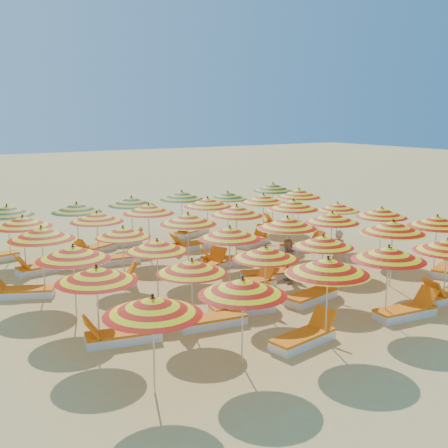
{
  "coord_description": "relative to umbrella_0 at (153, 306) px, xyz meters",
  "views": [
    {
      "loc": [
        -9.55,
        -14.79,
        5.19
      ],
      "look_at": [
        0.0,
        0.5,
        1.6
      ],
      "focal_mm": 45.0,
      "sensor_mm": 36.0,
      "label": 1
    }
  ],
  "objects": [
    {
      "name": "ground",
      "position": [
        5.49,
        5.83,
        -1.72
      ],
      "size": [
        120.0,
        120.0,
        0.0
      ],
      "primitive_type": "plane",
      "color": "#DAB261",
      "rests_on": "ground"
    },
    {
      "name": "umbrella_0",
      "position": [
        0.0,
        0.0,
        0.0
      ],
      "size": [
        2.38,
        2.38,
        1.96
      ],
      "color": "silver",
      "rests_on": "ground"
    },
    {
      "name": "umbrella_1",
      "position": [
        2.05,
        0.11,
        -0.01
      ],
      "size": [
        2.24,
        2.24,
        1.95
      ],
      "color": "silver",
      "rests_on": "ground"
    },
    {
      "name": "umbrella_2",
      "position": [
        4.36,
        0.11,
        0.08
      ],
      "size": [
        2.31,
        2.31,
        2.05
      ],
      "color": "silver",
      "rests_on": "ground"
    },
    {
      "name": "umbrella_3",
      "position": [
        6.63,
        0.38,
        0.01
      ],
      "size": [
        1.91,
        1.91,
        1.97
      ],
      "color": "silver",
      "rests_on": "ground"
    },
    {
      "name": "umbrella_4",
      "position": [
        8.81,
        0.29,
        -0.04
      ],
      "size": [
        2.36,
        2.36,
        1.91
      ],
      "color": "silver",
      "rests_on": "ground"
    },
    {
      "name": "umbrella_6",
      "position": [
        -0.15,
        2.61,
        -0.03
      ],
      "size": [
        2.12,
        2.12,
        1.93
      ],
      "color": "silver",
      "rests_on": "ground"
    },
    {
      "name": "umbrella_7",
      "position": [
        2.1,
        2.34,
        -0.12
      ],
      "size": [
        2.27,
        2.27,
        1.82
      ],
      "color": "silver",
      "rests_on": "ground"
    },
    {
      "name": "umbrella_8",
      "position": [
        4.33,
        2.43,
        -0.1
      ],
      "size": [
        2.17,
        2.17,
        1.84
      ],
      "color": "silver",
      "rests_on": "ground"
    },
    {
      "name": "umbrella_9",
      "position": [
        6.5,
        2.65,
        -0.1
      ],
      "size": [
        2.0,
        2.0,
        1.84
      ],
      "color": "silver",
      "rests_on": "ground"
    },
    {
      "name": "umbrella_10",
      "position": [
        8.88,
        2.25,
        0.12
      ],
      "size": [
        2.24,
        2.24,
        2.09
      ],
      "color": "silver",
      "rests_on": "ground"
    },
    {
      "name": "umbrella_11",
      "position": [
        11.08,
        2.37,
        0.04
      ],
      "size": [
        2.29,
        2.29,
        2.0
      ],
      "color": "silver",
      "rests_on": "ground"
    },
    {
      "name": "umbrella_12",
      "position": [
        -0.06,
        4.56,
        0.03
      ],
      "size": [
        2.2,
        2.2,
        2.0
      ],
      "color": "silver",
      "rests_on": "ground"
    },
    {
      "name": "umbrella_13",
      "position": [
        2.29,
        4.66,
        -0.1
      ],
      "size": [
        2.15,
        2.15,
        1.84
      ],
      "color": "silver",
      "rests_on": "ground"
    },
    {
      "name": "umbrella_14",
      "position": [
        4.55,
        4.51,
        0.02
      ],
      "size": [
        2.47,
        2.47,
        1.98
      ],
      "color": "silver",
      "rests_on": "ground"
    },
    {
      "name": "umbrella_15",
      "position": [
        6.77,
        4.62,
        0.07
      ],
      "size": [
        1.97,
        1.97,
        2.04
      ],
      "color": "silver",
      "rests_on": "ground"
    },
    {
      "name": "umbrella_16",
      "position": [
        8.87,
        4.85,
        -0.01
      ],
      "size": [
        2.35,
        2.35,
        1.95
      ],
      "color": "silver",
      "rests_on": "ground"
    },
    {
      "name": "umbrella_17",
      "position": [
        11.13,
        4.74,
        -0.03
      ],
      "size": [
        1.86,
        1.86,
        1.92
      ],
      "color": "silver",
      "rests_on": "ground"
    },
    {
      "name": "umbrella_18",
      "position": [
        -0.24,
        6.87,
        0.11
      ],
      "size": [
        2.11,
        2.11,
        2.09
      ],
      "color": "silver",
      "rests_on": "ground"
    },
    {
      "name": "umbrella_19",
      "position": [
        2.21,
        6.92,
        -0.13
      ],
      "size": [
        2.21,
        2.21,
        1.81
      ],
      "color": "silver",
      "rests_on": "ground"
    },
    {
      "name": "umbrella_20",
      "position": [
        4.38,
        6.74,
        0.09
      ],
      "size": [
        2.46,
        2.46,
        2.06
      ],
      "color": "silver",
      "rests_on": "ground"
    },
    {
      "name": "umbrella_21",
      "position": [
        6.51,
        7.15,
        0.1
      ],
      "size": [
        2.14,
        2.14,
        2.08
      ],
      "color": "silver",
      "rests_on": "ground"
    },
    {
      "name": "umbrella_22",
      "position": [
        9.05,
        7.15,
        0.1
      ],
      "size": [
        2.5,
        2.5,
        2.07
      ],
      "color": "silver",
      "rests_on": "ground"
    },
    {
      "name": "umbrella_23",
      "position": [
        11.09,
        6.95,
        -0.14
      ],
      "size": [
        1.78,
        1.78,
        1.8
      ],
      "color": "silver",
      "rests_on": "ground"
    },
    {
      "name": "umbrella_24",
      "position": [
        -0.19,
        9.43,
        0.03
      ],
      "size": [
        2.47,
        2.47,
        1.99
      ],
      "color": "silver",
      "rests_on": "ground"
    },
    {
      "name": "umbrella_25",
      "position": [
        2.2,
        9.25,
        -0.02
      ],
      "size": [
        2.33,
        2.33,
        1.93
      ],
      "color": "silver",
      "rests_on": "ground"
    },
    {
      "name": "umbrella_26",
      "position": [
        4.18,
        9.38,
        0.06
      ],
      "size": [
        2.49,
        2.49,
        2.03
      ],
      "color": "silver",
      "rests_on": "ground"
    },
    {
      "name": "umbrella_27",
      "position": [
        6.65,
        9.37,
        0.09
      ],
      "size": [
        2.07,
        2.07,
        2.06
      ],
      "color": "silver",
      "rests_on": "ground"
    },
    {
      "name": "umbrella_28",
      "position": [
        9.05,
        9.05,
        0.07
      ],
      "size": [
        2.49,
        2.49,
        2.04
      ],
      "color": "silver",
      "rests_on": "ground"
    },
    {
      "name": "umbrella_29",
      "position": [
        11.18,
        9.42,
        0.1
      ],
      "size": [
        2.05,
        2.05,
        2.07
      ],
      "color": "silver",
      "rests_on": "ground"
    },
    {
      "name": "umbrella_30",
      "position": [
        -0.24,
        11.56,
        0.08
      ],
      "size": [
        1.97,
        1.97,
        2.05
      ],
      "color": "silver",
      "rests_on": "ground"
    },
    {
      "name": "umbrella_31",
      "position": [
        2.15,
        11.29,
        0.01
      ],
      "size": [
        2.32,
        2.32,
        1.97
      ],
      "color": "silver",
      "rests_on": "ground"
    },
    {
      "name": "umbrella_32",
      "position": [
        4.49,
        11.68,
        0.01
      ],
      "size": [
        2.43,
        2.43,
        1.97
      ],
      "color": "silver",
      "rests_on": "ground"
    },
    {
      "name": "umbrella_33",
      "position": [
        6.72,
        11.61,
        0.07
      ],
      "size": [
        2.39,
        2.39,
        2.04
      ],
      "color": "silver",
      "rests_on": "ground"
    },
    {
      "name": "umbrella_34",
      "position": [
        8.92,
        11.52,
        -0.09
      ],
      "size": [
        2.27,
        2.27,
        1.86
      ],
      "color": "silver",
      "rests_on": "ground"
    },
    {
      "name": "umbrella_35",
      "position": [
        11.25,
        11.34,
        0.12
      ],
      "size": [
        2.62,
        2.62,
        2.09
      ],
      "color": "silver",
      "rests_on": "ground"
    },
    {
      "name": "lounger_0",
      "position": [
        3.86,
        0.27,
        -1.57
      ],
      "size": [
        1.81,
        0.87,
        0.69
      ],
      "rotation": [
        0.0,
        0.0,
        0.17
      ],
      "color": "white",
      "rests_on": "ground"
    },
    {
      "name": "lounger_1",
      "position": [
        7.23,
        0.21,
        -1.57
      ],
      "size": [
        1.78,
        0.76,
        0.69
      ],
      "rotation": [
        0.0,
        0.0,
        -0.1
      ],
      "color": "white",
      "rests_on": "ground"
    },
    {
      "name": "lounger_4",
      "position": [
        0.36,
        2.57,
        -1.57
      ],
      "size": [
        1.82,
        0.94,
        0.69
      ],
      "rotation": [
        0.0,
        0.0,
        2.93
      ],
      "color": "white",
      "rests_on": "ground"
    },
    {
      "name": "lounger_5",
      "position": [
        2.6,
        2.34,
        -1.57
      ],
      "size": [
        1.79,
        0.8,
        0.69
      ],
      "rotation": [
        0.0,
        0.0,
        3.01
      ],
      "color": "white",
      "rests_on": "ground"
    },
    {
      "name": "lounger_6",
      "position": [
        3.83,
        2.67,
        -1.57
      ],
      "size": [
        1.81,
        0.87,
        0.69
      ],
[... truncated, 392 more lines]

